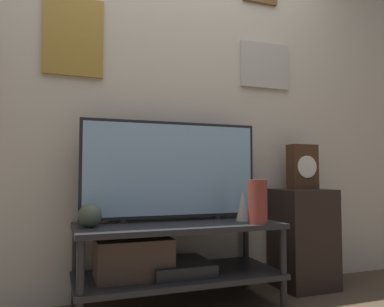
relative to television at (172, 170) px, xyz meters
The scene contains 9 objects.
wall_back 0.57m from the television, 90.32° to the left, with size 6.40×0.08×2.70m.
media_console 0.52m from the television, 128.06° to the right, with size 1.20×0.52×0.50m.
television is the anchor object (origin of this frame).
vase_tall_ceramic 0.56m from the television, 35.12° to the right, with size 0.11×0.11×0.26m.
vase_slim_bronze 0.50m from the television, 18.64° to the right, with size 0.08×0.08×0.19m.
vase_round_glass 0.58m from the television, 166.50° to the right, with size 0.13×0.13×0.13m.
candle_jar 0.50m from the television, 166.00° to the left, with size 0.08×0.08×0.11m.
side_table 1.06m from the television, ahead, with size 0.37×0.35×0.68m.
mantel_clock 0.98m from the television, ahead, with size 0.21×0.11×0.32m.
Camera 1 is at (-0.69, -1.84, 0.78)m, focal length 35.00 mm.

